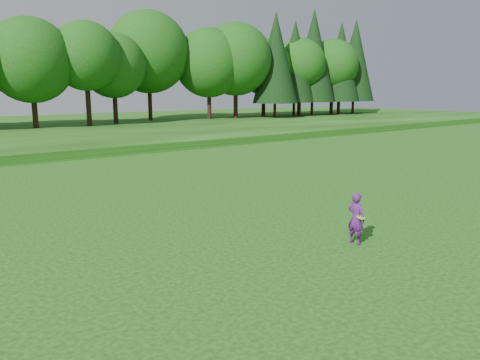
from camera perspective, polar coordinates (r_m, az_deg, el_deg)
ground at (r=12.80m, az=3.62°, el=-8.38°), size 140.00×140.00×0.00m
berm at (r=43.98m, az=-26.92°, el=4.79°), size 130.00×30.00×0.60m
walking_path at (r=30.44m, az=-21.89°, el=2.33°), size 130.00×1.60×0.04m
woman at (r=13.39m, az=13.98°, el=-4.55°), size 0.37×0.58×1.45m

